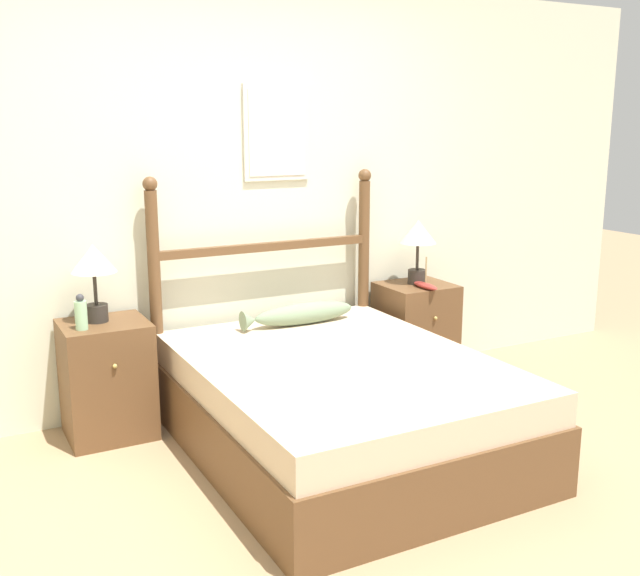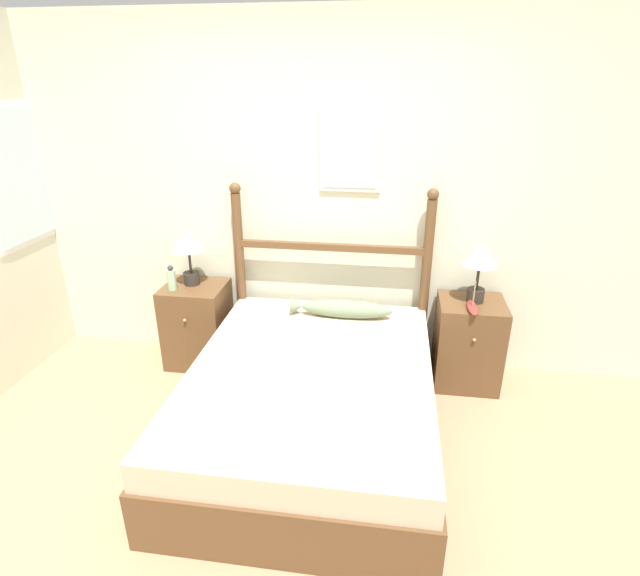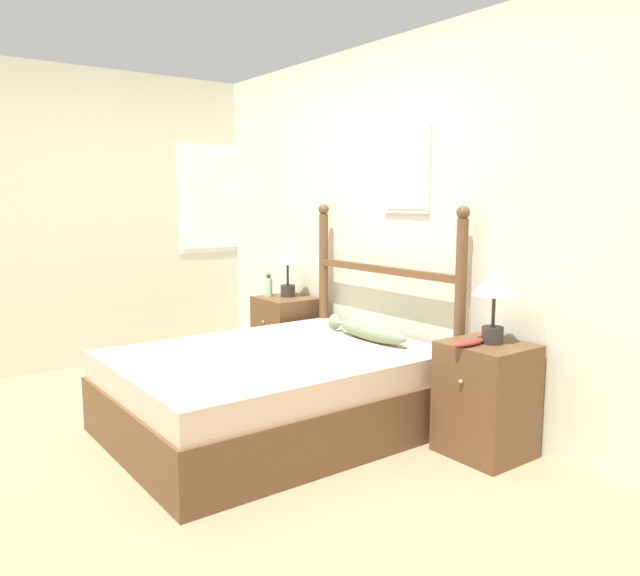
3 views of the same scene
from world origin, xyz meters
TOP-DOWN VIEW (x-y plane):
  - ground_plane at (0.00, 0.00)m, footprint 16.00×16.00m
  - wall_back at (0.00, 1.73)m, footprint 6.40×0.08m
  - wall_left at (-2.13, 0.03)m, footprint 0.08×6.40m
  - bed at (0.18, 0.68)m, footprint 1.47×1.91m
  - headboard at (0.18, 1.60)m, footprint 1.48×0.08m
  - nightstand_left at (-0.85, 1.46)m, footprint 0.46×0.44m
  - nightstand_right at (1.21, 1.46)m, footprint 0.46×0.44m
  - table_lamp_left at (-0.88, 1.49)m, footprint 0.24×0.24m
  - table_lamp_right at (1.22, 1.48)m, footprint 0.24×0.24m
  - bottle at (-0.98, 1.37)m, footprint 0.06×0.06m
  - model_boat at (1.18, 1.33)m, footprint 0.07×0.24m
  - fish_pillow at (0.29, 1.37)m, footprint 0.73×0.13m

SIDE VIEW (x-z plane):
  - ground_plane at x=0.00m, z-range 0.00..0.00m
  - bed at x=0.18m, z-range 0.00..0.51m
  - nightstand_left at x=-0.85m, z-range 0.00..0.65m
  - nightstand_right at x=1.21m, z-range 0.00..0.65m
  - fish_pillow at x=0.29m, z-range 0.51..0.65m
  - model_boat at x=1.18m, z-range 0.57..0.78m
  - bottle at x=-0.98m, z-range 0.64..0.83m
  - headboard at x=0.18m, z-range 0.06..1.48m
  - table_lamp_left at x=-0.88m, z-range 0.75..1.17m
  - table_lamp_right at x=1.22m, z-range 0.75..1.17m
  - wall_back at x=0.00m, z-range 0.00..2.55m
  - wall_left at x=-2.13m, z-range 0.00..2.55m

